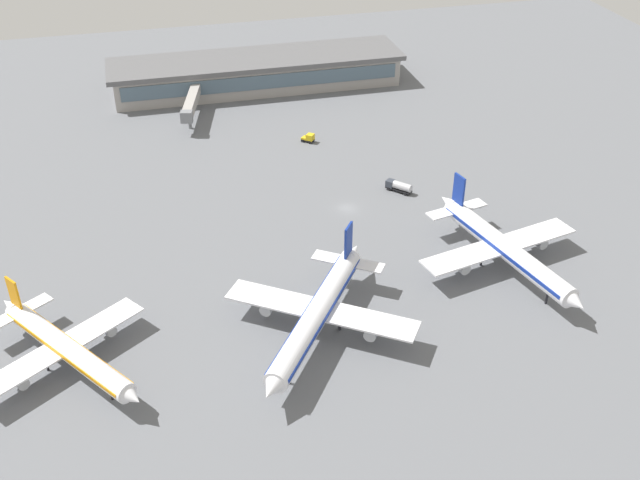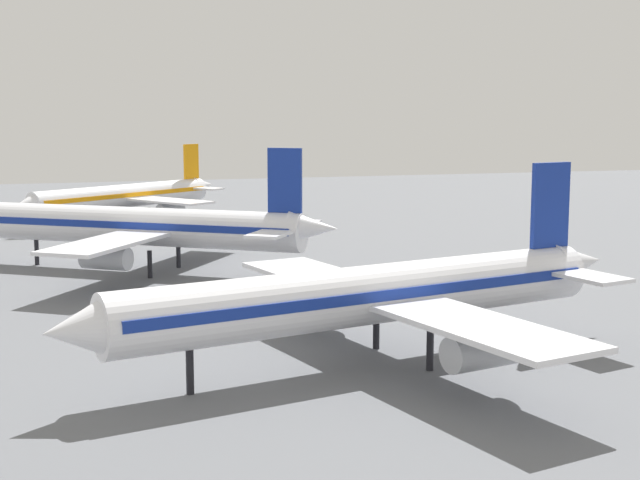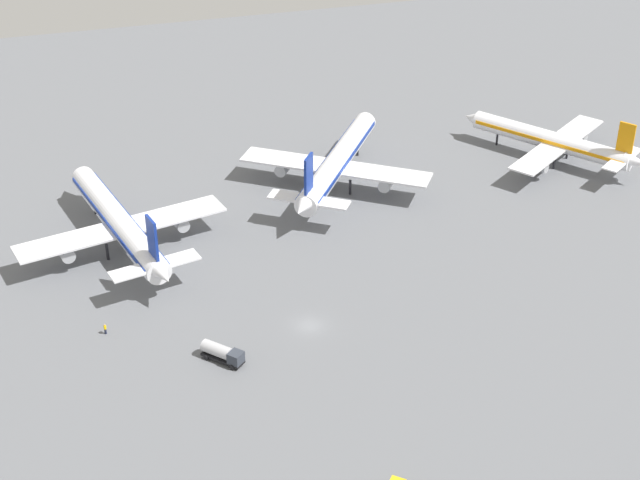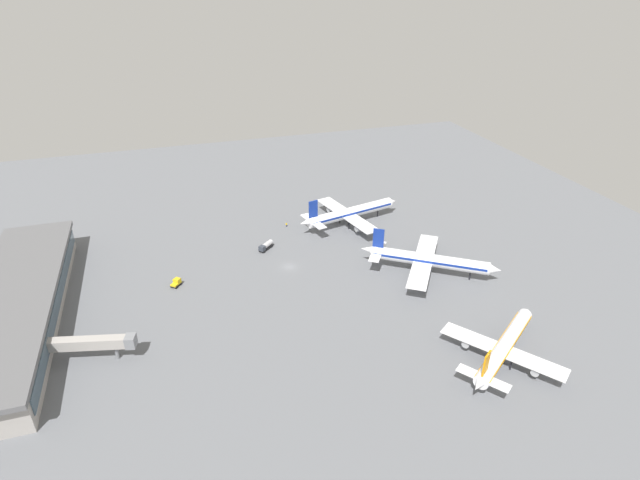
{
  "view_description": "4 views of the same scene",
  "coord_description": "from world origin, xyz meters",
  "px_view_note": "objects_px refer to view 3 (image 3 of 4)",
  "views": [
    {
      "loc": [
        42.3,
        142.29,
        87.91
      ],
      "look_at": [
        10.23,
        14.97,
        2.46
      ],
      "focal_mm": 42.55,
      "sensor_mm": 36.0,
      "label": 1
    },
    {
      "loc": [
        -79.87,
        50.99,
        17.14
      ],
      "look_at": [
        11.8,
        22.96,
        3.38
      ],
      "focal_mm": 50.83,
      "sensor_mm": 36.0,
      "label": 2
    },
    {
      "loc": [
        -31.86,
        -111.93,
        83.61
      ],
      "look_at": [
        6.9,
        17.71,
        3.29
      ],
      "focal_mm": 54.9,
      "sensor_mm": 36.0,
      "label": 3
    },
    {
      "loc": [
        140.09,
        -33.98,
        86.48
      ],
      "look_at": [
        -6.53,
        12.76,
        4.57
      ],
      "focal_mm": 28.69,
      "sensor_mm": 36.0,
      "label": 4
    }
  ],
  "objects_px": {
    "ground_crew_worker": "(105,329)",
    "airplane_taxiing": "(337,162)",
    "airplane_at_gate": "(552,141)",
    "fuel_truck": "(222,353)",
    "airplane_distant": "(119,222)"
  },
  "relations": [
    {
      "from": "airplane_at_gate",
      "to": "airplane_taxiing",
      "type": "height_order",
      "value": "airplane_taxiing"
    },
    {
      "from": "airplane_distant",
      "to": "airplane_taxiing",
      "type": "bearing_deg",
      "value": -87.97
    },
    {
      "from": "airplane_at_gate",
      "to": "fuel_truck",
      "type": "bearing_deg",
      "value": 85.07
    },
    {
      "from": "fuel_truck",
      "to": "ground_crew_worker",
      "type": "bearing_deg",
      "value": -169.49
    },
    {
      "from": "ground_crew_worker",
      "to": "airplane_taxiing",
      "type": "bearing_deg",
      "value": -126.02
    },
    {
      "from": "airplane_distant",
      "to": "fuel_truck",
      "type": "height_order",
      "value": "airplane_distant"
    },
    {
      "from": "airplane_at_gate",
      "to": "airplane_distant",
      "type": "relative_size",
      "value": 0.76
    },
    {
      "from": "airplane_at_gate",
      "to": "ground_crew_worker",
      "type": "distance_m",
      "value": 94.6
    },
    {
      "from": "airplane_taxiing",
      "to": "airplane_distant",
      "type": "relative_size",
      "value": 0.88
    },
    {
      "from": "airplane_at_gate",
      "to": "airplane_distant",
      "type": "height_order",
      "value": "airplane_distant"
    },
    {
      "from": "ground_crew_worker",
      "to": "fuel_truck",
      "type": "bearing_deg",
      "value": 160.21
    },
    {
      "from": "airplane_distant",
      "to": "ground_crew_worker",
      "type": "height_order",
      "value": "airplane_distant"
    },
    {
      "from": "airplane_distant",
      "to": "ground_crew_worker",
      "type": "distance_m",
      "value": 24.42
    },
    {
      "from": "airplane_taxiing",
      "to": "fuel_truck",
      "type": "distance_m",
      "value": 55.35
    },
    {
      "from": "fuel_truck",
      "to": "airplane_at_gate",
      "type": "bearing_deg",
      "value": 78.0
    }
  ]
}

